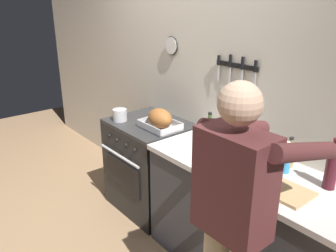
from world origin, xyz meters
TOP-DOWN VIEW (x-y plane):
  - wall_back at (-0.00, 1.35)m, footprint 6.00×0.13m
  - counter_block at (1.21, 0.99)m, footprint 2.03×0.65m
  - stove at (-0.22, 0.99)m, footprint 0.76×0.67m
  - person_cook at (1.30, 0.41)m, footprint 0.51×0.63m
  - roasting_pan at (-0.03, 0.97)m, footprint 0.35×0.26m
  - saucepan at (-0.43, 0.80)m, footprint 0.13×0.13m
  - cutting_board at (1.26, 0.88)m, footprint 0.36×0.24m
  - bottle_dish_soap at (1.14, 1.11)m, footprint 0.06×0.06m
  - bottle_hot_sauce at (0.63, 1.22)m, footprint 0.04×0.04m
  - bottle_olive_oil at (0.51, 1.03)m, footprint 0.06×0.06m
  - bottle_vinegar at (1.11, 1.21)m, footprint 0.06×0.06m
  - bottle_wine_red at (1.43, 1.14)m, footprint 0.07×0.07m
  - bottle_soy_sauce at (0.93, 1.16)m, footprint 0.06×0.06m

SIDE VIEW (x-z plane):
  - stove at x=-0.22m, z-range 0.00..0.90m
  - counter_block at x=1.21m, z-range 0.01..0.91m
  - cutting_board at x=1.26m, z-range 0.90..0.92m
  - person_cook at x=1.30m, z-range 0.12..1.78m
  - saucepan at x=-0.43m, z-range 0.90..1.01m
  - bottle_hot_sauce at x=0.63m, z-range 0.89..1.04m
  - roasting_pan at x=-0.03m, z-range 0.89..1.08m
  - bottle_soy_sauce at x=0.93m, z-range 0.88..1.10m
  - bottle_vinegar at x=1.11m, z-range 0.88..1.10m
  - bottle_dish_soap at x=1.14m, z-range 0.88..1.10m
  - bottle_olive_oil at x=0.51m, z-range 0.88..1.15m
  - bottle_wine_red at x=1.43m, z-range 0.87..1.20m
  - wall_back at x=0.00m, z-range 0.00..2.60m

